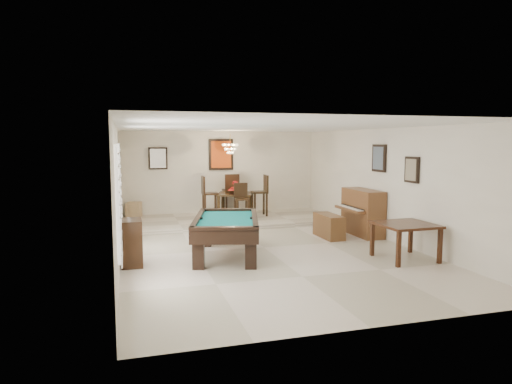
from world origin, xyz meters
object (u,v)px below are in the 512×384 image
apothecary_chest (131,243)px  dining_chair_west (210,197)px  upright_piano (358,213)px  corner_bench (134,210)px  dining_chair_east (259,195)px  chandelier (230,145)px  square_table (405,241)px  piano_bench (329,226)px  dining_table (235,203)px  dining_chair_north (231,193)px  dining_chair_south (242,202)px  flower_vase (235,185)px  pool_table (227,238)px

apothecary_chest → dining_chair_west: dining_chair_west is taller
apothecary_chest → dining_chair_west: size_ratio=0.72×
upright_piano → corner_bench: upright_piano is taller
dining_chair_east → chandelier: size_ratio=2.00×
square_table → piano_bench: square_table is taller
dining_table → dining_chair_north: dining_chair_north is taller
square_table → apothecary_chest: 5.23m
square_table → apothecary_chest: bearing=168.7°
square_table → dining_chair_west: 6.00m
dining_chair_south → corner_bench: bearing=158.1°
dining_chair_south → corner_bench: (-2.85, 1.41, -0.30)m
dining_chair_east → flower_vase: bearing=-89.9°
corner_bench → dining_chair_east: bearing=-11.6°
apothecary_chest → dining_chair_west: 4.82m
corner_bench → square_table: bearing=-49.9°
dining_chair_north → corner_bench: dining_chair_north is taller
dining_chair_west → dining_chair_east: 1.45m
apothecary_chest → dining_table: bearing=54.6°
dining_chair_south → flower_vase: bearing=95.8°
pool_table → dining_chair_east: (1.87, 3.97, 0.34)m
pool_table → apothecary_chest: apothecary_chest is taller
apothecary_chest → flower_vase: (2.98, 4.20, 0.62)m
piano_bench → dining_chair_east: size_ratio=0.84×
flower_vase → corner_bench: bearing=166.2°
dining_chair_east → dining_chair_south: bearing=-43.4°
pool_table → piano_bench: bearing=36.1°
pool_table → chandelier: size_ratio=3.78×
flower_vase → dining_chair_south: (0.02, -0.71, -0.41)m
piano_bench → chandelier: (-1.80, 2.65, 1.92)m
pool_table → upright_piano: bearing=32.4°
apothecary_chest → dining_chair_south: bearing=49.3°
dining_chair_west → corner_bench: dining_chair_west is taller
piano_bench → chandelier: size_ratio=1.67×
piano_bench → dining_chair_west: 3.80m
pool_table → square_table: size_ratio=2.19×
piano_bench → dining_chair_west: size_ratio=0.84×
pool_table → dining_table: (1.14, 4.01, 0.15)m
pool_table → corner_bench: pool_table is taller
piano_bench → dining_chair_south: dining_chair_south is taller
dining_chair_south → dining_chair_north: (0.02, 1.46, 0.08)m
dining_chair_south → dining_chair_east: size_ratio=0.86×
upright_piano → flower_vase: flower_vase is taller
chandelier → square_table: bearing=-64.6°
dining_chair_south → chandelier: (-0.22, 0.43, 1.56)m
pool_table → upright_piano: 3.72m
dining_chair_north → piano_bench: bearing=111.4°
piano_bench → dining_chair_north: 4.02m
dining_table → chandelier: (-0.20, -0.28, 1.68)m
pool_table → apothecary_chest: size_ratio=2.63×
upright_piano → piano_bench: bearing=-175.9°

